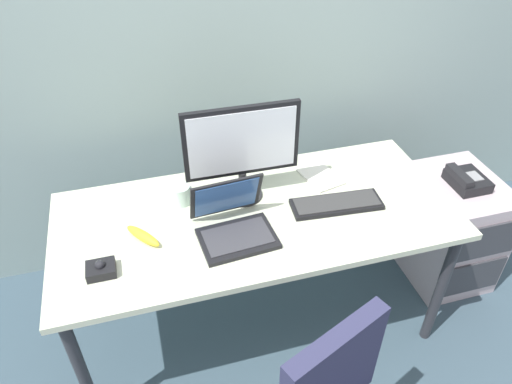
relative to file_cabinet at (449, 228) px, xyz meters
The scene contains 12 objects.
ground_plane 1.20m from the file_cabinet, behind, with size 8.00×8.00×0.00m, color #3C505D.
back_wall 1.72m from the file_cabinet, 149.67° to the left, with size 6.00×0.10×2.80m, color #95ABA7.
desk 1.21m from the file_cabinet, behind, with size 1.77×0.79×0.76m.
file_cabinet is the anchor object (origin of this frame).
desk_phone 0.35m from the file_cabinet, 116.78° to the right, with size 0.17×0.20×0.09m.
monitor_main 1.37m from the file_cabinet, behind, with size 0.51×0.18×0.46m.
keyboard 0.92m from the file_cabinet, behind, with size 0.42×0.17×0.03m.
laptop 1.38m from the file_cabinet, behind, with size 0.33×0.32×0.23m.
trackball_mouse 1.89m from the file_cabinet, behind, with size 0.11×0.09×0.07m.
coffee_mug 1.53m from the file_cabinet, behind, with size 0.09×0.08×0.09m.
paper_notepad 0.90m from the file_cabinet, behind, with size 0.15×0.21×0.01m, color white.
banana 1.71m from the file_cabinet, behind, with size 0.19×0.04×0.04m, color yellow.
Camera 1 is at (-0.44, -1.56, 2.15)m, focal length 33.74 mm.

